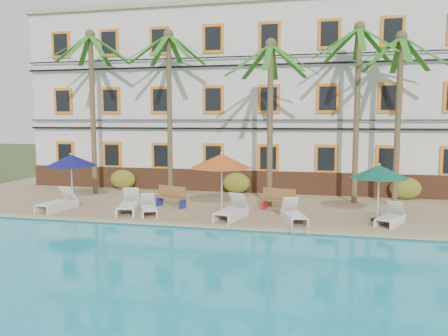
% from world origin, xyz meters
% --- Properties ---
extents(ground, '(100.00, 100.00, 0.00)m').
position_xyz_m(ground, '(0.00, 0.00, 0.00)').
color(ground, '#384C23').
rests_on(ground, ground).
extents(pool_deck, '(30.00, 12.00, 0.25)m').
position_xyz_m(pool_deck, '(0.00, 5.00, 0.12)').
color(pool_deck, tan).
rests_on(pool_deck, ground).
extents(swimming_pool, '(26.00, 12.00, 0.20)m').
position_xyz_m(swimming_pool, '(0.00, -7.00, 0.10)').
color(swimming_pool, '#1AABC6').
rests_on(swimming_pool, ground).
extents(pool_coping, '(30.00, 0.35, 0.06)m').
position_xyz_m(pool_coping, '(0.00, -0.90, 0.28)').
color(pool_coping, tan).
rests_on(pool_coping, pool_deck).
extents(hotel_building, '(25.40, 6.44, 10.22)m').
position_xyz_m(hotel_building, '(0.00, 9.98, 5.37)').
color(hotel_building, silver).
rests_on(hotel_building, pool_deck).
extents(palm_a, '(4.21, 4.21, 8.52)m').
position_xyz_m(palm_a, '(-7.48, 4.85, 5.67)').
color(palm_a, brown).
rests_on(palm_a, pool_deck).
extents(palm_b, '(4.21, 4.21, 8.43)m').
position_xyz_m(palm_b, '(-3.36, 5.15, 5.62)').
color(palm_b, brown).
rests_on(palm_b, pool_deck).
extents(palm_c, '(4.21, 4.21, 7.48)m').
position_xyz_m(palm_c, '(1.96, 3.52, 5.08)').
color(palm_c, brown).
rests_on(palm_c, pool_deck).
extents(palm_d, '(4.21, 4.21, 8.37)m').
position_xyz_m(palm_d, '(5.80, 5.11, 5.58)').
color(palm_d, brown).
rests_on(palm_d, pool_deck).
extents(palm_e, '(4.21, 4.21, 7.79)m').
position_xyz_m(palm_e, '(7.54, 4.65, 5.25)').
color(palm_e, brown).
rests_on(palm_e, pool_deck).
extents(shrub_left, '(1.50, 0.90, 1.10)m').
position_xyz_m(shrub_left, '(-6.71, 6.60, 0.80)').
color(shrub_left, '#295919').
rests_on(shrub_left, pool_deck).
extents(shrub_mid, '(1.50, 0.90, 1.10)m').
position_xyz_m(shrub_mid, '(-0.15, 6.60, 0.80)').
color(shrub_mid, '#295919').
rests_on(shrub_mid, pool_deck).
extents(shrub_right, '(1.50, 0.90, 1.10)m').
position_xyz_m(shrub_right, '(8.35, 6.60, 0.80)').
color(shrub_right, '#295919').
rests_on(shrub_right, pool_deck).
extents(umbrella_blue, '(2.40, 2.40, 2.41)m').
position_xyz_m(umbrella_blue, '(-6.98, 1.83, 2.30)').
color(umbrella_blue, black).
rests_on(umbrella_blue, pool_deck).
extents(umbrella_red, '(2.61, 2.61, 2.61)m').
position_xyz_m(umbrella_red, '(0.26, 1.20, 2.48)').
color(umbrella_red, black).
rests_on(umbrella_red, pool_deck).
extents(umbrella_green, '(2.25, 2.25, 2.25)m').
position_xyz_m(umbrella_green, '(6.42, 1.47, 2.16)').
color(umbrella_green, black).
rests_on(umbrella_green, pool_deck).
extents(lounger_a, '(0.99, 2.09, 0.95)m').
position_xyz_m(lounger_a, '(-6.99, 0.71, 0.56)').
color(lounger_a, silver).
rests_on(lounger_a, pool_deck).
extents(lounger_b, '(1.25, 2.19, 0.98)m').
position_xyz_m(lounger_b, '(-3.71, 0.88, 0.57)').
color(lounger_b, silver).
rests_on(lounger_b, pool_deck).
extents(lounger_c, '(1.29, 1.81, 0.81)m').
position_xyz_m(lounger_c, '(-2.77, 0.73, 0.51)').
color(lounger_c, silver).
rests_on(lounger_c, pool_deck).
extents(lounger_d, '(1.15, 2.13, 0.96)m').
position_xyz_m(lounger_d, '(0.79, 0.68, 0.56)').
color(lounger_d, silver).
rests_on(lounger_d, pool_deck).
extents(lounger_e, '(1.21, 1.98, 0.88)m').
position_xyz_m(lounger_e, '(3.23, 0.62, 0.54)').
color(lounger_e, silver).
rests_on(lounger_e, pool_deck).
extents(lounger_f, '(1.33, 1.85, 0.83)m').
position_xyz_m(lounger_f, '(6.83, 0.97, 0.52)').
color(lounger_f, silver).
rests_on(lounger_f, pool_deck).
extents(bench_left, '(1.57, 0.93, 0.93)m').
position_xyz_m(bench_left, '(-2.32, 2.37, 0.72)').
color(bench_left, olive).
rests_on(bench_left, pool_deck).
extents(bench_right, '(1.57, 0.80, 0.93)m').
position_xyz_m(bench_right, '(2.49, 2.71, 0.72)').
color(bench_right, olive).
rests_on(bench_right, pool_deck).
extents(pool_ladder, '(0.54, 0.74, 0.74)m').
position_xyz_m(pool_ladder, '(3.55, -1.00, 0.25)').
color(pool_ladder, silver).
rests_on(pool_ladder, ground).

